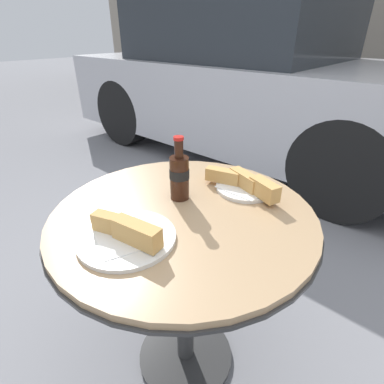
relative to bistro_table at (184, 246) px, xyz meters
name	(u,v)px	position (x,y,z in m)	size (l,w,h in m)	color
ground_plane	(186,355)	(0.00, 0.00, -0.58)	(30.00, 30.00, 0.00)	gray
bistro_table	(184,246)	(0.00, 0.00, 0.00)	(0.81, 0.81, 0.71)	#333333
cola_bottle_left	(179,175)	(-0.07, 0.05, 0.21)	(0.06, 0.06, 0.21)	#33190F
lunch_plate_near	(127,234)	(-0.01, -0.20, 0.15)	(0.26, 0.26, 0.07)	white
lunch_plate_far	(245,184)	(0.07, 0.23, 0.16)	(0.28, 0.20, 0.07)	white
parked_car	(251,85)	(-1.19, 2.32, 0.11)	(3.90, 1.84, 1.46)	#B7B7BC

